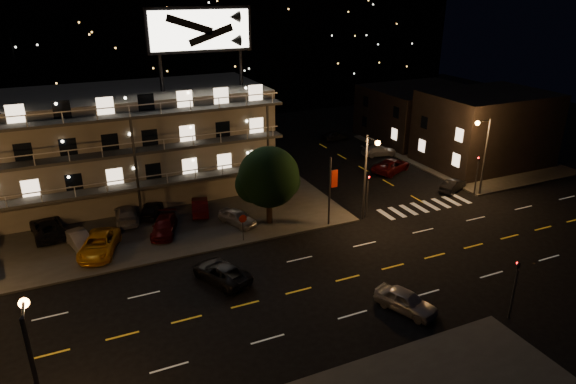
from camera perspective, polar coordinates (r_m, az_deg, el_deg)
name	(u,v)px	position (r m, az deg, el deg)	size (l,w,h in m)	color
ground	(324,284)	(37.54, 3.98, -10.21)	(140.00, 140.00, 0.00)	black
curb_nw	(92,212)	(51.75, -20.93, -2.12)	(44.00, 24.00, 0.15)	#393936
curb_ne	(457,153)	(68.86, 18.29, 4.14)	(16.00, 24.00, 0.15)	#393936
motel	(124,143)	(53.93, -17.78, 5.25)	(28.00, 13.80, 18.10)	gray
side_bldg_front	(485,129)	(65.01, 21.06, 6.59)	(14.06, 10.00, 8.50)	black
side_bldg_back	(420,113)	(73.78, 14.46, 8.49)	(14.06, 12.00, 7.00)	black
hill_backdrop	(106,37)	(97.33, -19.60, 15.93)	(120.00, 25.00, 24.00)	black
streetlight_nc	(368,169)	(45.53, 8.86, 2.51)	(0.44, 1.92, 8.00)	#2D2D30
streetlight_ne	(483,149)	(54.20, 20.88, 4.50)	(1.92, 0.44, 8.00)	#2D2D30
streetlight_s	(36,374)	(25.01, -26.20, -17.69)	(0.44, 1.92, 8.00)	#2D2D30
signal_nw	(368,191)	(47.06, 8.83, 0.06)	(0.20, 0.27, 4.60)	#2D2D30
signal_sw	(515,284)	(35.68, 23.92, -9.32)	(0.20, 0.27, 4.60)	#2D2D30
signal_ne	(477,171)	(54.95, 20.29, 2.17)	(0.27, 0.20, 4.60)	#2D2D30
banner_north	(331,190)	(44.75, 4.75, 0.25)	(0.83, 0.16, 6.40)	#2D2D30
stop_sign	(243,223)	(42.52, -5.03, -3.50)	(0.91, 0.11, 2.61)	#2D2D30
tree	(268,179)	(44.57, -2.21, 1.47)	(5.59, 5.38, 7.04)	black
lot_car_1	(80,240)	(45.02, -22.15, -4.95)	(1.37, 3.93, 1.29)	#96959A
lot_car_2	(99,245)	(43.46, -20.26, -5.50)	(2.48, 5.38, 1.49)	orange
lot_car_3	(164,226)	(45.26, -13.59, -3.68)	(1.86, 4.58, 1.33)	#4F0B0B
lot_car_4	(237,217)	(45.81, -5.64, -2.81)	(1.56, 3.89, 1.32)	#96959A
lot_car_6	(48,228)	(48.11, -25.15, -3.60)	(2.42, 5.24, 1.46)	black
lot_car_7	(126,214)	(48.37, -17.54, -2.35)	(1.95, 4.81, 1.39)	#96959A
lot_car_8	(151,209)	(48.93, -14.95, -1.80)	(1.57, 3.91, 1.33)	black
lot_car_9	(200,206)	(48.46, -9.76, -1.55)	(1.47, 4.21, 1.39)	#4F0B0B
side_car_0	(453,185)	(55.98, 17.87, 0.72)	(1.32, 3.80, 1.25)	black
side_car_1	(391,166)	(59.89, 11.40, 2.88)	(2.44, 5.30, 1.47)	#4F0B0B
side_car_2	(379,150)	(65.52, 10.07, 4.56)	(1.80, 4.43, 1.29)	#96959A
side_car_3	(335,136)	(71.23, 5.26, 6.25)	(1.56, 3.88, 1.32)	black
road_car_east	(406,301)	(35.30, 12.96, -11.71)	(1.71, 4.25, 1.45)	#96959A
road_car_west	(221,272)	(37.86, -7.42, -8.83)	(2.27, 4.93, 1.37)	black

